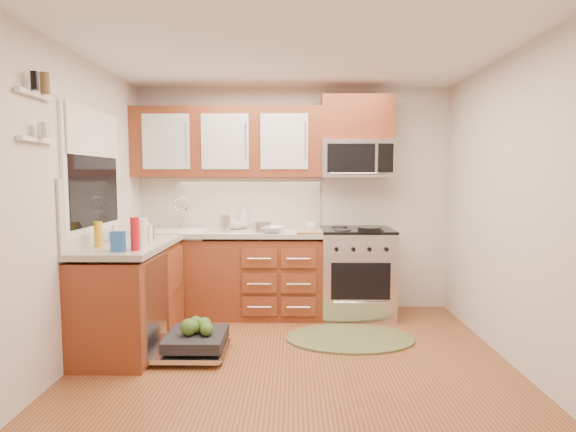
{
  "coord_description": "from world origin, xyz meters",
  "views": [
    {
      "loc": [
        0.0,
        -3.37,
        1.5
      ],
      "look_at": [
        -0.05,
        0.85,
        1.14
      ],
      "focal_mm": 28.0,
      "sensor_mm": 36.0,
      "label": 1
    }
  ],
  "objects_px": {
    "range": "(356,272)",
    "dishwasher": "(192,344)",
    "stock_pot": "(261,227)",
    "skillet": "(369,229)",
    "microwave": "(356,159)",
    "paper_towel_roll": "(140,233)",
    "sink": "(178,242)",
    "cutting_board": "(311,232)",
    "upper_cabinets": "(227,143)",
    "bowl_b": "(235,225)",
    "cup": "(312,226)",
    "bowl_a": "(271,230)",
    "rug": "(350,338)"
  },
  "relations": [
    {
      "from": "stock_pot",
      "to": "bowl_b",
      "type": "bearing_deg",
      "value": 135.06
    },
    {
      "from": "bowl_b",
      "to": "cup",
      "type": "distance_m",
      "value": 0.87
    },
    {
      "from": "microwave",
      "to": "skillet",
      "type": "relative_size",
      "value": 3.2
    },
    {
      "from": "bowl_a",
      "to": "bowl_b",
      "type": "height_order",
      "value": "bowl_b"
    },
    {
      "from": "range",
      "to": "bowl_b",
      "type": "distance_m",
      "value": 1.43
    },
    {
      "from": "paper_towel_roll",
      "to": "stock_pot",
      "type": "bearing_deg",
      "value": 48.51
    },
    {
      "from": "upper_cabinets",
      "to": "cutting_board",
      "type": "bearing_deg",
      "value": -21.42
    },
    {
      "from": "rug",
      "to": "bowl_a",
      "type": "height_order",
      "value": "bowl_a"
    },
    {
      "from": "upper_cabinets",
      "to": "skillet",
      "type": "distance_m",
      "value": 1.79
    },
    {
      "from": "range",
      "to": "cutting_board",
      "type": "height_order",
      "value": "range"
    },
    {
      "from": "upper_cabinets",
      "to": "sink",
      "type": "relative_size",
      "value": 3.31
    },
    {
      "from": "range",
      "to": "dishwasher",
      "type": "distance_m",
      "value": 1.95
    },
    {
      "from": "cutting_board",
      "to": "stock_pot",
      "type": "bearing_deg",
      "value": 174.13
    },
    {
      "from": "upper_cabinets",
      "to": "dishwasher",
      "type": "xyz_separation_m",
      "value": [
        -0.13,
        -1.27,
        -1.77
      ]
    },
    {
      "from": "range",
      "to": "skillet",
      "type": "distance_m",
      "value": 0.56
    },
    {
      "from": "range",
      "to": "bowl_a",
      "type": "xyz_separation_m",
      "value": [
        -0.92,
        -0.16,
        0.48
      ]
    },
    {
      "from": "microwave",
      "to": "paper_towel_roll",
      "type": "relative_size",
      "value": 3.15
    },
    {
      "from": "dishwasher",
      "to": "cutting_board",
      "type": "height_order",
      "value": "cutting_board"
    },
    {
      "from": "microwave",
      "to": "dishwasher",
      "type": "xyz_separation_m",
      "value": [
        -1.54,
        -1.25,
        -1.6
      ]
    },
    {
      "from": "upper_cabinets",
      "to": "sink",
      "type": "height_order",
      "value": "upper_cabinets"
    },
    {
      "from": "sink",
      "to": "paper_towel_roll",
      "type": "relative_size",
      "value": 2.57
    },
    {
      "from": "skillet",
      "to": "paper_towel_roll",
      "type": "xyz_separation_m",
      "value": [
        -2.02,
        -0.94,
        0.07
      ]
    },
    {
      "from": "dishwasher",
      "to": "stock_pot",
      "type": "relative_size",
      "value": 3.64
    },
    {
      "from": "dishwasher",
      "to": "sink",
      "type": "bearing_deg",
      "value": 109.2
    },
    {
      "from": "rug",
      "to": "stock_pot",
      "type": "distance_m",
      "value": 1.42
    },
    {
      "from": "upper_cabinets",
      "to": "range",
      "type": "distance_m",
      "value": 1.99
    },
    {
      "from": "stock_pot",
      "to": "bowl_a",
      "type": "xyz_separation_m",
      "value": [
        0.1,
        -0.0,
        -0.03
      ]
    },
    {
      "from": "upper_cabinets",
      "to": "bowl_b",
      "type": "relative_size",
      "value": 7.48
    },
    {
      "from": "paper_towel_roll",
      "to": "skillet",
      "type": "bearing_deg",
      "value": 24.94
    },
    {
      "from": "bowl_b",
      "to": "cup",
      "type": "bearing_deg",
      "value": -8.47
    },
    {
      "from": "range",
      "to": "microwave",
      "type": "xyz_separation_m",
      "value": [
        0.0,
        0.12,
        1.23
      ]
    },
    {
      "from": "sink",
      "to": "cutting_board",
      "type": "bearing_deg",
      "value": -7.96
    },
    {
      "from": "stock_pot",
      "to": "paper_towel_roll",
      "type": "height_order",
      "value": "paper_towel_roll"
    },
    {
      "from": "paper_towel_roll",
      "to": "cup",
      "type": "height_order",
      "value": "paper_towel_roll"
    },
    {
      "from": "bowl_a",
      "to": "cup",
      "type": "xyz_separation_m",
      "value": [
        0.44,
        0.2,
        0.01
      ]
    },
    {
      "from": "dishwasher",
      "to": "stock_pot",
      "type": "height_order",
      "value": "stock_pot"
    },
    {
      "from": "skillet",
      "to": "cup",
      "type": "bearing_deg",
      "value": 153.41
    },
    {
      "from": "range",
      "to": "microwave",
      "type": "distance_m",
      "value": 1.23
    },
    {
      "from": "microwave",
      "to": "skillet",
      "type": "distance_m",
      "value": 0.82
    },
    {
      "from": "range",
      "to": "microwave",
      "type": "height_order",
      "value": "microwave"
    },
    {
      "from": "paper_towel_roll",
      "to": "cup",
      "type": "distance_m",
      "value": 1.9
    },
    {
      "from": "dishwasher",
      "to": "bowl_b",
      "type": "distance_m",
      "value": 1.57
    },
    {
      "from": "bowl_a",
      "to": "range",
      "type": "bearing_deg",
      "value": 9.97
    },
    {
      "from": "cutting_board",
      "to": "bowl_b",
      "type": "xyz_separation_m",
      "value": [
        -0.84,
        0.37,
        0.03
      ]
    },
    {
      "from": "sink",
      "to": "rug",
      "type": "distance_m",
      "value": 2.08
    },
    {
      "from": "stock_pot",
      "to": "cutting_board",
      "type": "bearing_deg",
      "value": -5.87
    },
    {
      "from": "microwave",
      "to": "paper_towel_roll",
      "type": "bearing_deg",
      "value": -145.82
    },
    {
      "from": "range",
      "to": "rug",
      "type": "relative_size",
      "value": 0.8
    },
    {
      "from": "microwave",
      "to": "stock_pot",
      "type": "height_order",
      "value": "microwave"
    },
    {
      "from": "cup",
      "to": "bowl_b",
      "type": "bearing_deg",
      "value": 171.53
    }
  ]
}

